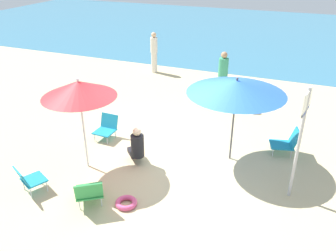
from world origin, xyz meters
The scene contains 13 objects.
ground_plane centered at (0.00, 0.00, 0.00)m, with size 40.00×40.00×0.00m, color #CCB789.
sea_water centered at (0.00, 14.80, 0.00)m, with size 40.00×16.00×0.01m, color teal.
umbrella_blue centered at (1.39, 0.84, 1.77)m, with size 2.12×2.12×1.98m.
umbrella_red centered at (-1.49, -0.67, 1.85)m, with size 1.53×1.53×2.08m.
beach_chair_a centered at (-2.01, -1.91, 0.34)m, with size 0.62×0.64×0.61m.
beach_chair_b centered at (-1.77, 0.65, 0.30)m, with size 0.49×0.57×0.59m.
beach_chair_c centered at (2.58, 1.55, 0.31)m, with size 0.71×0.61×0.63m.
beach_chair_d centered at (-0.69, -1.78, 0.32)m, with size 0.76×0.78×0.63m.
person_a centered at (-0.51, -0.13, 0.44)m, with size 0.50×0.51×0.92m.
person_b centered at (-2.79, 5.96, 0.79)m, with size 0.27×0.27×1.55m.
person_c centered at (0.42, 3.83, 0.85)m, with size 0.29×0.29×1.67m.
warning_sign centered at (2.79, -0.07, 1.51)m, with size 0.12×0.53×2.28m.
swim_ring centered at (-0.06, -1.53, 0.05)m, with size 0.42×0.42×0.10m, color #E54C7F.
Camera 1 is at (2.63, -6.09, 4.39)m, focal length 37.28 mm.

